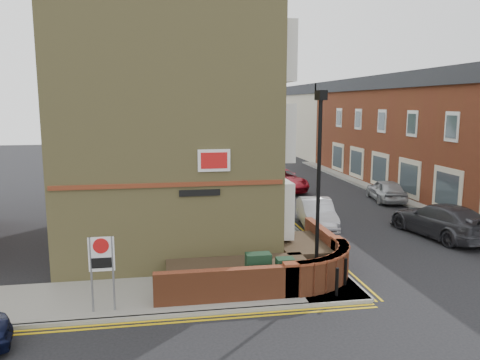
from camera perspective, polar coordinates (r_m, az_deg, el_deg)
name	(u,v)px	position (r m, az deg, el deg)	size (l,w,h in m)	color
ground	(277,309)	(14.39, 4.52, -15.46)	(120.00, 120.00, 0.00)	black
pavement_corner	(157,295)	(15.37, -10.06, -13.67)	(13.00, 3.00, 0.12)	gray
pavement_main	(246,198)	(29.74, 0.76, -2.24)	(2.00, 32.00, 0.12)	gray
pavement_far	(432,202)	(30.95, 22.32, -2.49)	(4.00, 40.00, 0.12)	gray
kerb_side	(157,316)	(14.00, -10.09, -16.06)	(13.00, 0.15, 0.12)	gray
kerb_main_near	(262,198)	(29.93, 2.65, -2.17)	(0.15, 32.00, 0.12)	gray
kerb_main_far	(401,203)	(29.95, 19.06, -2.68)	(0.15, 40.00, 0.12)	gray
yellow_lines_side	(157,322)	(13.79, -10.09, -16.71)	(13.00, 0.28, 0.01)	gold
yellow_lines_main	(265,198)	(30.00, 3.11, -2.26)	(0.28, 32.00, 0.01)	gold
corner_building	(169,99)	(20.66, -8.60, 9.78)	(8.95, 10.40, 13.60)	#968850
garden_wall	(259,279)	(16.63, 2.38, -11.92)	(6.80, 6.00, 1.20)	brown
lamppost	(318,190)	(14.93, 9.53, -1.16)	(0.25, 0.50, 6.30)	black
utility_cabinet_large	(258,271)	(15.22, 2.23, -11.08)	(0.80, 0.45, 1.20)	#16311F
utility_cabinet_small	(285,275)	(15.14, 5.49, -11.43)	(0.55, 0.40, 1.10)	#16311F
bollard_near	(337,282)	(15.10, 11.72, -12.07)	(0.11, 0.11, 0.90)	black
bollard_far	(345,272)	(16.00, 12.71, -10.85)	(0.11, 0.11, 0.90)	black
zone_sign	(102,260)	(13.98, -16.51, -9.35)	(0.72, 0.07, 2.20)	slate
far_terrace	(422,133)	(34.62, 21.36, 5.41)	(5.40, 30.40, 8.00)	brown
far_terrace_cream	(320,121)	(53.71, 9.77, 7.10)	(5.40, 12.40, 8.00)	beige
tree_near	(252,126)	(27.25, 1.53, 6.55)	(3.64, 3.65, 6.70)	#382B1E
tree_mid	(232,115)	(35.11, -1.01, 7.98)	(4.03, 4.03, 7.42)	#382B1E
tree_far	(219,116)	(43.04, -2.62, 7.85)	(3.81, 3.81, 7.00)	#382B1E
traffic_light_assembly	(231,144)	(38.22, -1.07, 4.47)	(0.20, 0.16, 4.20)	black
silver_car_near	(316,213)	(23.32, 9.30, -4.01)	(1.47, 4.20, 1.38)	#A6A7AE
red_car_main	(280,180)	(32.90, 4.94, 0.04)	(2.43, 5.26, 1.46)	maroon
grey_car_far	(441,220)	(23.27, 23.26, -4.51)	(2.14, 5.27, 1.53)	#2F2F35
silver_car_far	(386,190)	(30.46, 17.37, -1.19)	(1.63, 4.04, 1.38)	#9C9FA3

